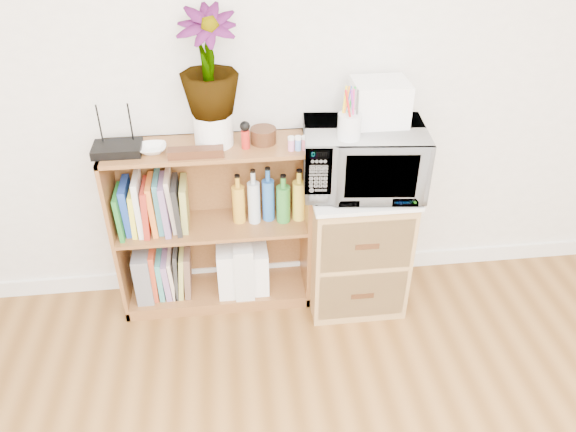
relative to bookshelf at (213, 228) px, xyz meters
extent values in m
cube|color=white|center=(0.35, 0.14, -0.42)|extent=(4.00, 0.02, 0.10)
cube|color=brown|center=(0.00, 0.00, 0.00)|extent=(1.00, 0.30, 0.95)
cube|color=#9E7542|center=(0.75, -0.08, -0.12)|extent=(0.50, 0.45, 0.70)
imported|color=silver|center=(0.75, -0.08, 0.40)|extent=(0.61, 0.45, 0.32)
cylinder|color=silver|center=(0.65, -0.17, 0.62)|extent=(0.11, 0.11, 0.12)
cube|color=white|center=(0.82, -0.02, 0.67)|extent=(0.26, 0.21, 0.20)
cube|color=black|center=(-0.41, -0.02, 0.50)|extent=(0.22, 0.15, 0.04)
imported|color=white|center=(-0.25, -0.03, 0.49)|extent=(0.13, 0.13, 0.03)
cylinder|color=white|center=(0.04, 0.02, 0.55)|extent=(0.18, 0.18, 0.16)
imported|color=#3C7D32|center=(0.04, 0.02, 0.87)|extent=(0.27, 0.27, 0.48)
cube|color=#3B1E10|center=(-0.04, -0.10, 0.50)|extent=(0.25, 0.06, 0.04)
cylinder|color=#B51D16|center=(0.19, -0.04, 0.52)|extent=(0.04, 0.04, 0.09)
cylinder|color=#3C2310|center=(0.28, 0.01, 0.51)|extent=(0.12, 0.12, 0.07)
cube|color=pink|center=(0.43, -0.09, 0.50)|extent=(0.10, 0.04, 0.05)
cube|color=slate|center=(-0.39, 0.00, -0.26)|extent=(0.09, 0.23, 0.29)
cube|color=white|center=(0.05, -0.01, -0.26)|extent=(0.09, 0.23, 0.29)
cube|color=silver|center=(0.15, -0.01, -0.24)|extent=(0.10, 0.26, 0.33)
cube|color=white|center=(0.24, -0.01, -0.27)|extent=(0.08, 0.21, 0.26)
cube|color=#1D7026|center=(-0.45, 0.00, 0.15)|extent=(0.03, 0.20, 0.24)
cube|color=#1C3FAC|center=(-0.42, 0.00, 0.15)|extent=(0.04, 0.20, 0.26)
cube|color=yellow|center=(-0.38, 0.00, 0.14)|extent=(0.03, 0.20, 0.24)
cube|color=silver|center=(-0.35, 0.00, 0.18)|extent=(0.03, 0.20, 0.31)
cube|color=#A52A1C|center=(-0.32, 0.00, 0.16)|extent=(0.04, 0.20, 0.26)
cube|color=orange|center=(-0.29, 0.00, 0.16)|extent=(0.03, 0.20, 0.28)
cube|color=teal|center=(-0.26, 0.00, 0.17)|extent=(0.03, 0.20, 0.29)
cube|color=slate|center=(-0.23, 0.00, 0.17)|extent=(0.04, 0.20, 0.28)
cube|color=beige|center=(-0.20, 0.00, 0.18)|extent=(0.04, 0.20, 0.30)
cube|color=black|center=(-0.17, 0.00, 0.16)|extent=(0.03, 0.20, 0.27)
cube|color=#A4A54C|center=(-0.13, 0.00, 0.15)|extent=(0.04, 0.20, 0.25)
cylinder|color=gold|center=(0.14, 0.00, 0.16)|extent=(0.07, 0.07, 0.26)
cylinder|color=silver|center=(0.22, 0.00, 0.17)|extent=(0.06, 0.06, 0.30)
cylinder|color=blue|center=(0.29, 0.00, 0.17)|extent=(0.06, 0.06, 0.29)
cylinder|color=#338D33|center=(0.37, 0.00, 0.16)|extent=(0.07, 0.07, 0.26)
cylinder|color=yellow|center=(0.45, 0.00, 0.16)|extent=(0.07, 0.07, 0.28)
cube|color=#C54222|center=(-0.34, 0.00, -0.26)|extent=(0.03, 0.19, 0.30)
cube|color=teal|center=(-0.30, 0.00, -0.28)|extent=(0.03, 0.19, 0.24)
cube|color=#8C689C|center=(-0.27, 0.00, -0.29)|extent=(0.04, 0.19, 0.23)
cube|color=beige|center=(-0.24, 0.00, -0.28)|extent=(0.03, 0.19, 0.24)
cube|color=#2B2B2B|center=(-0.22, 0.00, -0.26)|extent=(0.04, 0.19, 0.29)
cube|color=tan|center=(-0.19, 0.00, -0.27)|extent=(0.05, 0.19, 0.27)
cube|color=brown|center=(-0.16, 0.00, -0.27)|extent=(0.05, 0.19, 0.27)
camera|label=1|loc=(0.11, -2.44, 1.68)|focal=35.00mm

